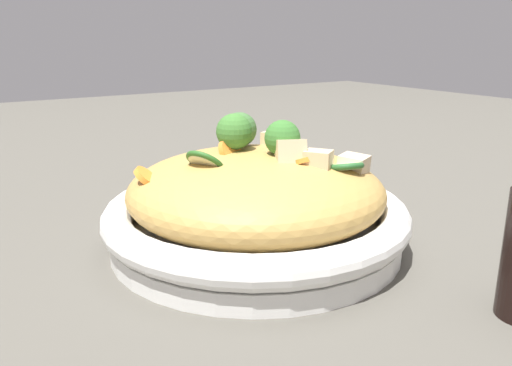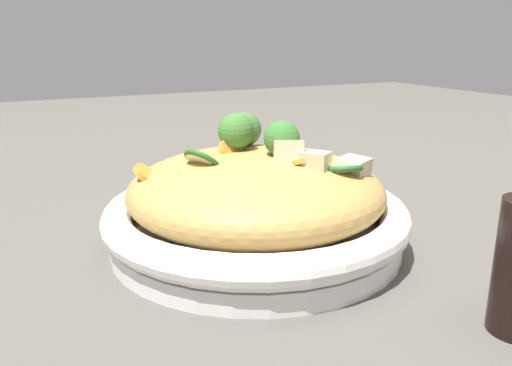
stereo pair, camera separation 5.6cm
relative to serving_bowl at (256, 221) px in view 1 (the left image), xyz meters
name	(u,v)px [view 1 (the left image)]	position (x,y,z in m)	size (l,w,h in m)	color
ground_plane	(256,245)	(0.00, 0.00, -0.03)	(3.00, 3.00, 0.00)	#514E46
serving_bowl	(256,221)	(0.00, 0.00, 0.00)	(0.33, 0.33, 0.05)	white
noodle_heap	(256,190)	(0.00, 0.00, 0.04)	(0.28, 0.28, 0.09)	#B58D48
broccoli_florets	(250,134)	(0.02, -0.01, 0.09)	(0.11, 0.07, 0.05)	#91AA6C
carrot_coins	(240,158)	(0.00, 0.02, 0.07)	(0.11, 0.18, 0.04)	orange
zucchini_slices	(274,164)	(-0.03, 0.00, 0.07)	(0.12, 0.17, 0.03)	beige
chicken_chunks	(304,154)	(-0.03, -0.04, 0.08)	(0.14, 0.10, 0.04)	beige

